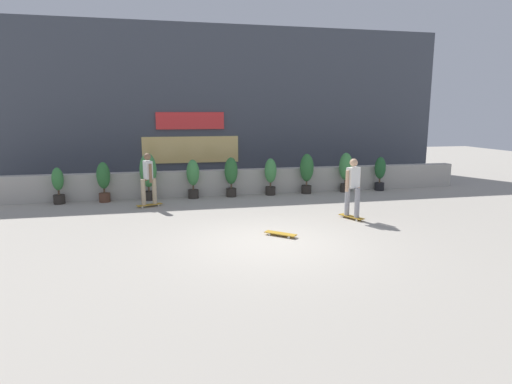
{
  "coord_description": "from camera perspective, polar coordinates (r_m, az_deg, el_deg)",
  "views": [
    {
      "loc": [
        -2.37,
        -9.2,
        2.94
      ],
      "look_at": [
        0.0,
        1.5,
        0.9
      ],
      "focal_mm": 30.09,
      "sensor_mm": 36.0,
      "label": 1
    }
  ],
  "objects": [
    {
      "name": "ground_plane",
      "position": [
        9.94,
        1.88,
        -6.66
      ],
      "size": [
        48.0,
        48.0,
        0.0
      ],
      "primitive_type": "plane",
      "color": "#A8A093"
    },
    {
      "name": "potted_plant_4",
      "position": [
        15.09,
        -3.32,
        2.36
      ],
      "size": [
        0.46,
        0.46,
        1.39
      ],
      "color": "#2D2823",
      "rests_on": "ground"
    },
    {
      "name": "skater_far_left",
      "position": [
        13.82,
        -14.13,
        1.91
      ],
      "size": [
        0.82,
        0.53,
        1.7
      ],
      "color": "#BF8C26",
      "rests_on": "ground"
    },
    {
      "name": "planter_wall",
      "position": [
        15.58,
        -3.58,
        1.33
      ],
      "size": [
        18.0,
        0.4,
        0.9
      ],
      "primitive_type": "cube",
      "color": "#B2ADA3",
      "rests_on": "ground"
    },
    {
      "name": "skateboard_near_camera",
      "position": [
        10.39,
        3.28,
        -5.55
      ],
      "size": [
        0.72,
        0.69,
        0.08
      ],
      "color": "#BF8C26",
      "rests_on": "ground"
    },
    {
      "name": "potted_plant_7",
      "position": [
        16.33,
        11.84,
        2.97
      ],
      "size": [
        0.5,
        0.5,
        1.47
      ],
      "color": "#2D2823",
      "rests_on": "ground"
    },
    {
      "name": "potted_plant_0",
      "position": [
        15.29,
        -24.82,
        0.88
      ],
      "size": [
        0.36,
        0.36,
        1.19
      ],
      "color": "#2D2823",
      "rests_on": "ground"
    },
    {
      "name": "potted_plant_1",
      "position": [
        15.03,
        -19.61,
        1.55
      ],
      "size": [
        0.43,
        0.43,
        1.33
      ],
      "color": "brown",
      "rests_on": "ground"
    },
    {
      "name": "skater_mid_plaza",
      "position": [
        12.14,
        12.74,
        0.81
      ],
      "size": [
        0.52,
        0.81,
        1.7
      ],
      "color": "#BF8C26",
      "rests_on": "ground"
    },
    {
      "name": "building_backdrop",
      "position": [
        19.34,
        -5.56,
        11.41
      ],
      "size": [
        20.0,
        2.08,
        6.5
      ],
      "color": "#424751",
      "rests_on": "ground"
    },
    {
      "name": "potted_plant_6",
      "position": [
        15.76,
        6.76,
        2.84
      ],
      "size": [
        0.49,
        0.49,
        1.46
      ],
      "color": "#2D2823",
      "rests_on": "ground"
    },
    {
      "name": "potted_plant_8",
      "position": [
        16.97,
        16.16,
        2.57
      ],
      "size": [
        0.41,
        0.41,
        1.28
      ],
      "color": "black",
      "rests_on": "ground"
    },
    {
      "name": "potted_plant_5",
      "position": [
        15.39,
        1.94,
        2.32
      ],
      "size": [
        0.43,
        0.43,
        1.32
      ],
      "color": "#2D2823",
      "rests_on": "ground"
    },
    {
      "name": "potted_plant_2",
      "position": [
        14.89,
        -14.14,
        2.51
      ],
      "size": [
        0.56,
        0.56,
        1.6
      ],
      "color": "#2D2823",
      "rests_on": "ground"
    },
    {
      "name": "potted_plant_3",
      "position": [
        14.94,
        -8.38,
        2.04
      ],
      "size": [
        0.44,
        0.44,
        1.35
      ],
      "color": "#2D2823",
      "rests_on": "ground"
    }
  ]
}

